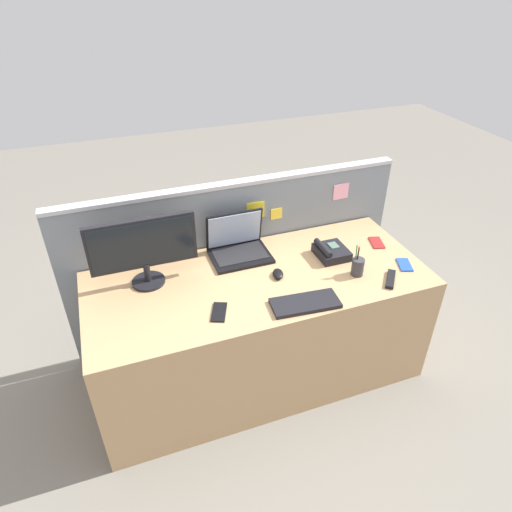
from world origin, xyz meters
TOP-DOWN VIEW (x-y plane):
  - ground_plane at (0.00, 0.00)m, footprint 10.00×10.00m
  - desk at (0.00, 0.00)m, footprint 1.95×0.82m
  - cubicle_divider at (0.00, 0.45)m, footprint 2.20×0.08m
  - desktop_monitor at (-0.60, 0.18)m, footprint 0.58×0.18m
  - laptop at (-0.03, 0.28)m, footprint 0.35×0.27m
  - desk_phone at (0.49, 0.06)m, footprint 0.18×0.20m
  - keyboard_main at (0.15, -0.31)m, footprint 0.37×0.19m
  - computer_mouse_right_hand at (0.11, -0.02)m, footprint 0.08×0.11m
  - pen_cup at (0.54, -0.16)m, footprint 0.07×0.07m
  - cell_phone_blue_case at (0.86, -0.18)m, footprint 0.11×0.15m
  - cell_phone_red_case at (0.84, 0.09)m, footprint 0.11×0.15m
  - cell_phone_black_slab at (-0.30, -0.21)m, footprint 0.12×0.17m
  - tv_remote at (0.69, -0.28)m, footprint 0.14×0.16m

SIDE VIEW (x-z plane):
  - ground_plane at x=0.00m, z-range 0.00..0.00m
  - desk at x=0.00m, z-range 0.00..0.75m
  - cubicle_divider at x=0.00m, z-range 0.00..1.15m
  - cell_phone_blue_case at x=0.86m, z-range 0.75..0.76m
  - cell_phone_red_case at x=0.84m, z-range 0.75..0.76m
  - cell_phone_black_slab at x=-0.30m, z-range 0.75..0.76m
  - tv_remote at x=0.69m, z-range 0.75..0.77m
  - keyboard_main at x=0.15m, z-range 0.75..0.77m
  - computer_mouse_right_hand at x=0.11m, z-range 0.75..0.78m
  - desk_phone at x=0.49m, z-range 0.74..0.83m
  - pen_cup at x=0.54m, z-range 0.71..0.90m
  - laptop at x=-0.03m, z-range 0.68..0.94m
  - desktop_monitor at x=-0.60m, z-range 0.78..1.18m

